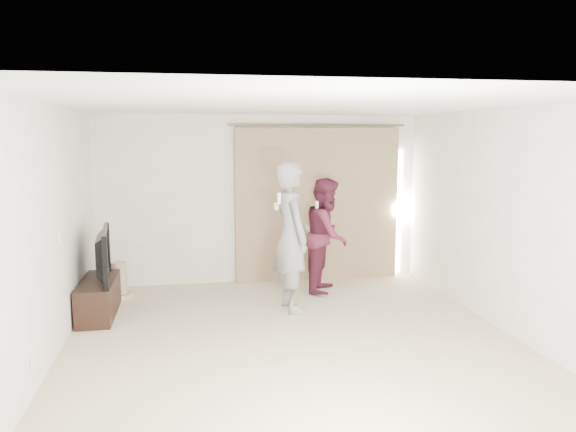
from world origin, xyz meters
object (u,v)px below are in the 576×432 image
Objects in this scene: person_man at (291,237)px; person_woman at (327,235)px; tv at (97,255)px; tv_console at (99,298)px.

person_man is 1.16× the size of person_woman.
person_man is at bearing -100.31° from tv.
person_woman is at bearing 11.10° from tv_console.
person_man reaches higher than person_woman.
person_man is 1.07m from person_woman.
person_man reaches higher than tv.
person_man reaches higher than tv_console.
tv_console is 3.26m from person_woman.
tv is 2.48m from person_man.
tv is 3.21m from person_woman.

